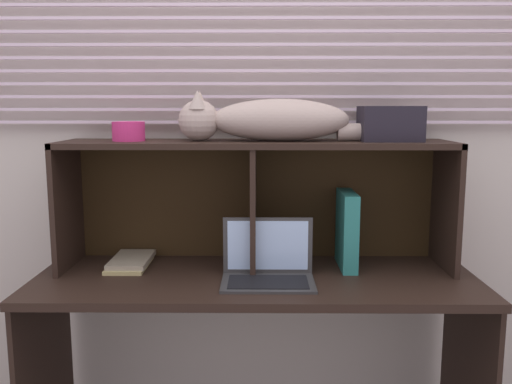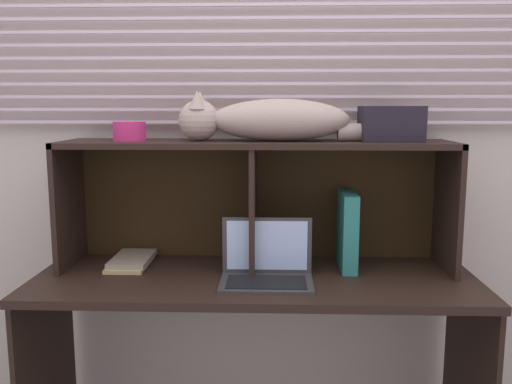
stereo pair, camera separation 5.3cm
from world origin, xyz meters
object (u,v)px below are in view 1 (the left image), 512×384
(cat, at_px, (269,120))
(small_basket, at_px, (129,131))
(laptop, at_px, (268,268))
(storage_box, at_px, (390,124))
(book_stack, at_px, (131,262))
(binder_upright, at_px, (347,230))

(cat, height_order, small_basket, cat)
(small_basket, bearing_deg, cat, -0.00)
(cat, bearing_deg, small_basket, 180.00)
(laptop, distance_m, storage_box, 0.70)
(laptop, bearing_deg, cat, 88.06)
(cat, relative_size, laptop, 2.70)
(small_basket, bearing_deg, book_stack, 175.96)
(cat, relative_size, storage_box, 3.97)
(cat, bearing_deg, storage_box, 0.00)
(storage_box, bearing_deg, small_basket, 180.00)
(book_stack, bearing_deg, binder_upright, -0.05)
(laptop, distance_m, binder_upright, 0.37)
(binder_upright, height_order, storage_box, storage_box)
(binder_upright, relative_size, storage_box, 1.32)
(laptop, xyz_separation_m, small_basket, (-0.52, 0.17, 0.48))
(binder_upright, xyz_separation_m, small_basket, (-0.83, 0.00, 0.38))
(cat, relative_size, book_stack, 3.52)
(book_stack, xyz_separation_m, storage_box, (0.99, -0.00, 0.54))
(laptop, bearing_deg, binder_upright, 29.67)
(binder_upright, height_order, book_stack, binder_upright)
(small_basket, xyz_separation_m, storage_box, (0.98, 0.00, 0.03))
(storage_box, bearing_deg, cat, -180.00)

